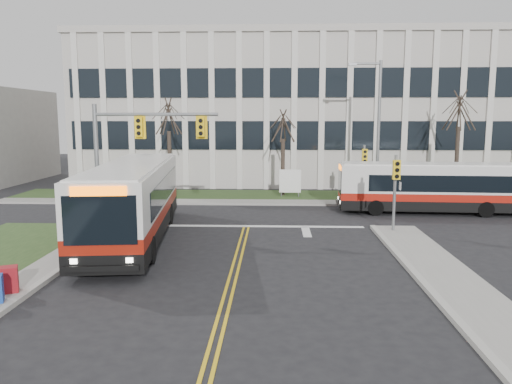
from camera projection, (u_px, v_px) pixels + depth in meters
The scene contains 15 objects.
ground at pixel (233, 276), 17.57m from camera, with size 120.00×120.00×0.00m, color black.
sidewalk_cross at pixel (329, 203), 32.40m from camera, with size 44.00×1.60×0.14m, color #9E9B93.
building_lawn at pixel (325, 196), 35.17m from camera, with size 44.00×5.00×0.12m, color #2B461E.
office_building at pixel (314, 113), 46.16m from camera, with size 40.00×16.00×12.00m, color #B4AEA6.
mast_arm_signal at pixel (130, 144), 24.24m from camera, with size 6.11×0.38×6.20m.
signal_pole_near at pixel (396, 182), 23.75m from camera, with size 0.34×0.39×3.80m.
signal_pole_far at pixel (364, 165), 32.15m from camera, with size 0.34×0.39×3.80m.
streetlight at pixel (376, 123), 32.52m from camera, with size 2.15×0.25×9.20m.
directory_sign at pixel (290, 181), 34.60m from camera, with size 1.50×0.12×2.00m.
tree_left at pixel (169, 118), 34.79m from camera, with size 1.80×1.80×7.70m.
tree_mid at pixel (283, 127), 34.77m from camera, with size 1.80×1.80×6.82m.
tree_right at pixel (459, 112), 33.97m from camera, with size 1.80×1.80×8.25m.
bus_main at pixel (133, 202), 22.74m from camera, with size 2.78×12.83×3.42m, color silver, non-canonical shape.
bus_cross at pixel (433, 189), 29.08m from camera, with size 2.33×10.74×2.86m, color silver, non-canonical shape.
newspaper_box_red at pixel (10, 281), 15.53m from camera, with size 0.50×0.45×0.95m, color maroon.
Camera 1 is at (1.46, -16.90, 5.51)m, focal length 35.00 mm.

